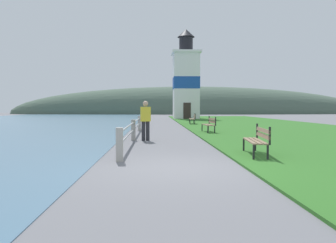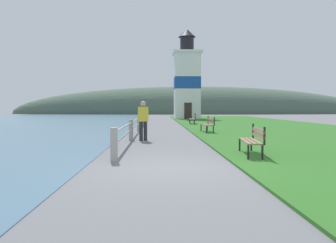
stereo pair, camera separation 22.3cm
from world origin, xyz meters
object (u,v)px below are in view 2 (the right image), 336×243
at_px(park_bench_far, 193,118).
at_px(park_bench_near, 253,139).
at_px(park_bench_midway, 209,124).
at_px(lighthouse, 187,81).
at_px(person_strolling, 143,119).

bearing_deg(park_bench_far, park_bench_near, 93.38).
bearing_deg(park_bench_midway, lighthouse, -94.85).
height_order(park_bench_near, lighthouse, lighthouse).
xyz_separation_m(park_bench_near, person_strolling, (-3.44, 4.74, 0.40)).
bearing_deg(person_strolling, park_bench_near, -155.85).
distance_m(park_bench_far, lighthouse, 13.94).
bearing_deg(park_bench_near, park_bench_far, -83.78).
bearing_deg(person_strolling, park_bench_far, -27.19).
height_order(park_bench_far, person_strolling, person_strolling).
distance_m(park_bench_near, park_bench_far, 17.85).
xyz_separation_m(park_bench_far, person_strolling, (-3.61, -13.11, 0.40)).
xyz_separation_m(park_bench_midway, person_strolling, (-3.49, -4.06, 0.40)).
distance_m(lighthouse, person_strolling, 27.00).
height_order(park_bench_near, park_bench_midway, same).
relative_size(park_bench_midway, park_bench_far, 0.96).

